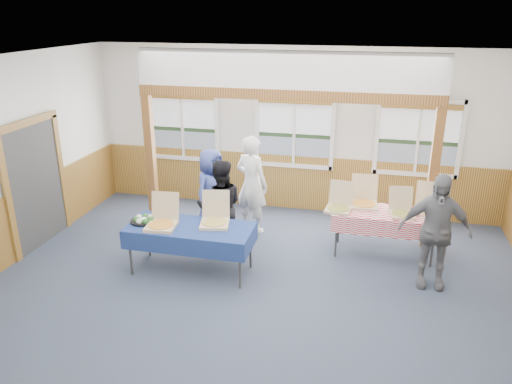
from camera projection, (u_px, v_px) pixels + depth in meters
floor at (252, 297)px, 7.04m from camera, size 8.00×8.00×0.00m
ceiling at (251, 65)px, 5.93m from camera, size 8.00×8.00×0.00m
wall_back at (295, 131)px, 9.68m from camera, size 8.00×0.00×8.00m
wall_front at (125, 369)px, 3.29m from camera, size 8.00×0.00×8.00m
wainscot_back at (293, 182)px, 10.02m from camera, size 7.98×0.05×1.10m
wainscot_left at (3, 234)px, 7.71m from camera, size 0.05×6.98×1.10m
cased_opening at (35, 185)px, 8.36m from camera, size 0.06×1.30×2.10m
window_left at (182, 121)px, 10.11m from camera, size 1.56×0.10×1.46m
window_mid at (294, 127)px, 9.61m from camera, size 1.56×0.10×1.46m
window_right at (419, 134)px, 9.12m from camera, size 1.56×0.10×1.46m
post_left at (151, 159)px, 9.27m from camera, size 0.15×0.15×2.40m
post_right at (433, 179)px, 8.18m from camera, size 0.15×0.15×2.40m
cross_beam at (285, 95)px, 8.28m from camera, size 5.15×0.18×0.18m
table_left at (190, 230)px, 7.51m from camera, size 2.03×1.28×0.76m
table_right at (385, 215)px, 8.05m from camera, size 1.80×1.18×0.76m
pizza_box_a at (162, 222)px, 7.46m from camera, size 0.48×0.56×0.47m
pizza_box_b at (215, 220)px, 7.54m from camera, size 0.52×0.59×0.46m
pizza_box_c at (339, 206)px, 8.08m from camera, size 0.44×0.52×0.43m
pizza_box_d at (364, 202)px, 8.26m from camera, size 0.46×0.55×0.47m
pizza_box_e at (402, 211)px, 7.88m from camera, size 0.44×0.51×0.41m
pizza_box_f at (428, 208)px, 7.99m from camera, size 0.45×0.53×0.44m
veggie_tray at (144, 220)px, 7.64m from camera, size 0.41×0.41×0.09m
drink_glass at (444, 218)px, 7.59m from camera, size 0.07×0.07×0.15m
woman_white at (252, 184)px, 8.87m from camera, size 0.77×0.65×1.78m
woman_black at (220, 207)px, 8.12m from camera, size 0.93×0.82×1.59m
man_blue at (211, 191)px, 8.87m from camera, size 0.72×0.88×1.55m
person_grey at (435, 231)px, 7.09m from camera, size 1.01×0.42×1.72m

